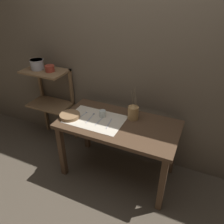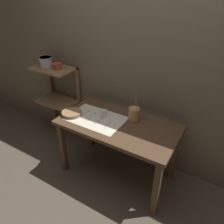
% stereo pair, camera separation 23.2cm
% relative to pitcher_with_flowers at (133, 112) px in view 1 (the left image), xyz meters
% --- Properties ---
extents(ground_plane, '(12.00, 12.00, 0.00)m').
position_rel_pitcher_with_flowers_xyz_m(ground_plane, '(-0.11, -0.15, -0.82)').
color(ground_plane, brown).
extents(stone_wall_back, '(7.00, 0.06, 2.40)m').
position_rel_pitcher_with_flowers_xyz_m(stone_wall_back, '(-0.11, 0.30, 0.38)').
color(stone_wall_back, brown).
rests_on(stone_wall_back, ground_plane).
extents(wooden_table, '(1.30, 0.69, 0.73)m').
position_rel_pitcher_with_flowers_xyz_m(wooden_table, '(-0.11, -0.15, -0.19)').
color(wooden_table, '#4C3523').
rests_on(wooden_table, ground_plane).
extents(wooden_shelf_unit, '(0.57, 0.36, 1.08)m').
position_rel_pitcher_with_flowers_xyz_m(wooden_shelf_unit, '(-1.22, 0.11, -0.05)').
color(wooden_shelf_unit, brown).
rests_on(wooden_shelf_unit, ground_plane).
extents(linen_cloth, '(0.63, 0.42, 0.00)m').
position_rel_pitcher_with_flowers_xyz_m(linen_cloth, '(-0.37, -0.19, -0.08)').
color(linen_cloth, beige).
rests_on(linen_cloth, wooden_table).
extents(pitcher_with_flowers, '(0.12, 0.12, 0.38)m').
position_rel_pitcher_with_flowers_xyz_m(pitcher_with_flowers, '(0.00, 0.00, 0.00)').
color(pitcher_with_flowers, '#A87F4C').
rests_on(pitcher_with_flowers, wooden_table).
extents(wooden_bowl, '(0.23, 0.23, 0.04)m').
position_rel_pitcher_with_flowers_xyz_m(wooden_bowl, '(-0.65, -0.27, -0.07)').
color(wooden_bowl, '#8E6B47').
rests_on(wooden_bowl, wooden_table).
extents(glass_tumbler_near, '(0.07, 0.07, 0.08)m').
position_rel_pitcher_with_flowers_xyz_m(glass_tumbler_near, '(-0.32, -0.11, -0.04)').
color(glass_tumbler_near, silver).
rests_on(glass_tumbler_near, wooden_table).
extents(spoon_outer, '(0.04, 0.21, 0.02)m').
position_rel_pitcher_with_flowers_xyz_m(spoon_outer, '(-0.54, -0.15, -0.08)').
color(spoon_outer, '#A8A8AD').
rests_on(spoon_outer, wooden_table).
extents(spoon_inner, '(0.03, 0.21, 0.02)m').
position_rel_pitcher_with_flowers_xyz_m(spoon_inner, '(-0.44, -0.15, -0.08)').
color(spoon_inner, '#A8A8AD').
rests_on(spoon_inner, wooden_table).
extents(fork_inner, '(0.02, 0.20, 0.00)m').
position_rel_pitcher_with_flowers_xyz_m(fork_inner, '(-0.31, -0.20, -0.08)').
color(fork_inner, '#A8A8AD').
rests_on(fork_inner, wooden_table).
extents(knife_center, '(0.04, 0.20, 0.00)m').
position_rel_pitcher_with_flowers_xyz_m(knife_center, '(-0.19, -0.21, -0.08)').
color(knife_center, '#A8A8AD').
rests_on(knife_center, wooden_table).
extents(metal_pot_large, '(0.17, 0.17, 0.13)m').
position_rel_pitcher_with_flowers_xyz_m(metal_pot_large, '(-1.33, 0.07, 0.33)').
color(metal_pot_large, '#A8A8AD').
rests_on(metal_pot_large, wooden_shelf_unit).
extents(metal_pot_small, '(0.12, 0.12, 0.08)m').
position_rel_pitcher_with_flowers_xyz_m(metal_pot_small, '(-1.13, 0.07, 0.31)').
color(metal_pot_small, '#9E3828').
rests_on(metal_pot_small, wooden_shelf_unit).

